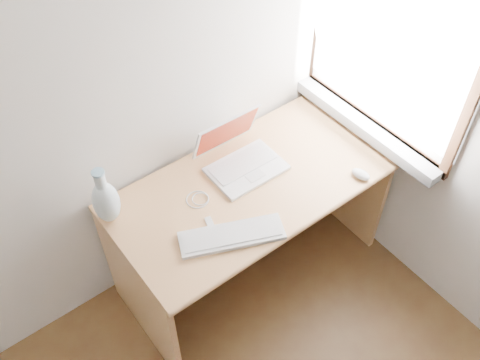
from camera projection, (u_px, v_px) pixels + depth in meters
window at (385, 42)px, 2.41m from camera, size 0.11×0.99×1.10m
desk at (241, 201)px, 2.77m from camera, size 1.38×0.69×0.73m
laptop at (241, 156)px, 2.61m from camera, size 0.36×0.30×0.25m
external_keyboard at (232, 236)px, 2.34m from camera, size 0.48×0.31×0.02m
mouse at (361, 174)px, 2.58m from camera, size 0.08×0.11×0.03m
ipod at (225, 185)px, 2.55m from camera, size 0.06×0.10×0.01m
cable_coil at (198, 199)px, 2.49m from camera, size 0.13×0.13×0.01m
remote at (210, 224)px, 2.40m from camera, size 0.05×0.09×0.01m
vase at (106, 201)px, 2.33m from camera, size 0.12×0.12×0.31m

